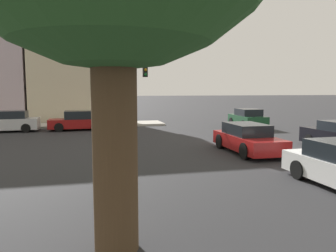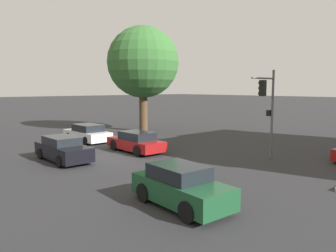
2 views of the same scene
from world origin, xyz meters
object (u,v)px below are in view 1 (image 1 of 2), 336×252
object	(u,v)px
crossing_car_2	(247,119)
crossing_car_3	(247,139)
parked_car_0	(78,121)
parked_car_1	(10,122)
traffic_signal	(137,82)

from	to	relation	value
crossing_car_2	crossing_car_3	distance (m)	10.41
parked_car_0	parked_car_1	size ratio (longest dim) A/B	1.03
crossing_car_2	parked_car_0	size ratio (longest dim) A/B	0.98
traffic_signal	parked_car_1	distance (m)	9.76
traffic_signal	crossing_car_2	bearing A→B (deg)	103.83
traffic_signal	crossing_car_2	xyz separation A→B (m)	(2.17, -8.95, -2.74)
traffic_signal	parked_car_1	xyz separation A→B (m)	(3.92, 8.50, -2.75)
crossing_car_2	parked_car_1	world-z (taller)	crossing_car_2
crossing_car_3	parked_car_0	xyz separation A→B (m)	(10.93, 8.03, 0.01)
traffic_signal	parked_car_0	bearing A→B (deg)	-134.87
traffic_signal	parked_car_0	world-z (taller)	traffic_signal
parked_car_1	crossing_car_3	bearing A→B (deg)	138.99
crossing_car_3	parked_car_0	bearing A→B (deg)	-143.50
crossing_car_3	parked_car_1	size ratio (longest dim) A/B	1.12
traffic_signal	crossing_car_2	world-z (taller)	traffic_signal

